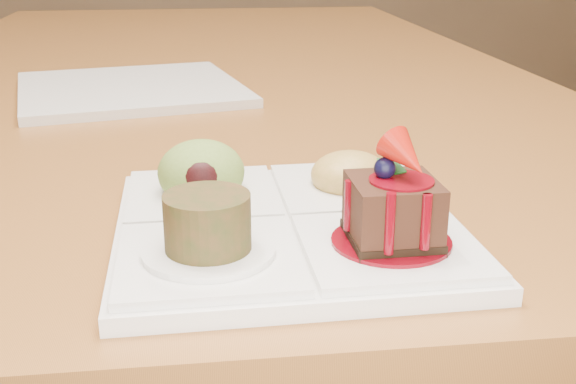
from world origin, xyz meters
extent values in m
cube|color=brown|center=(0.00, 0.00, 0.73)|extent=(1.00, 1.80, 0.04)
cylinder|color=brown|center=(-0.44, 0.84, 0.35)|extent=(0.06, 0.06, 0.71)
cylinder|color=brown|center=(0.44, 0.84, 0.35)|extent=(0.06, 0.06, 0.71)
cube|color=black|center=(0.87, 0.33, 0.45)|extent=(0.56, 0.56, 0.04)
cylinder|color=black|center=(0.63, 0.24, 0.22)|extent=(0.04, 0.04, 0.43)
cylinder|color=black|center=(0.78, 0.57, 0.22)|extent=(0.04, 0.04, 0.43)
cube|color=silver|center=(0.04, -0.75, 0.76)|extent=(0.25, 0.25, 0.01)
cube|color=silver|center=(0.10, -0.80, 0.77)|extent=(0.12, 0.12, 0.01)
cube|color=silver|center=(-0.01, -0.81, 0.77)|extent=(0.12, 0.12, 0.01)
cube|color=silver|center=(-0.02, -0.69, 0.77)|extent=(0.12, 0.12, 0.01)
cube|color=silver|center=(0.10, -0.69, 0.77)|extent=(0.12, 0.12, 0.01)
cylinder|color=#5C030C|center=(0.10, -0.80, 0.77)|extent=(0.08, 0.08, 0.00)
cube|color=black|center=(0.10, -0.80, 0.77)|extent=(0.06, 0.06, 0.01)
cube|color=black|center=(0.10, -0.80, 0.79)|extent=(0.06, 0.06, 0.04)
cylinder|color=#5C030C|center=(0.10, -0.80, 0.81)|extent=(0.04, 0.04, 0.00)
sphere|color=black|center=(0.10, -0.80, 0.82)|extent=(0.01, 0.01, 0.01)
cone|color=#A2150A|center=(0.11, -0.81, 0.83)|extent=(0.04, 0.05, 0.04)
cube|color=#114613|center=(0.11, -0.79, 0.82)|extent=(0.01, 0.02, 0.01)
cube|color=#114613|center=(0.10, -0.79, 0.82)|extent=(0.01, 0.02, 0.01)
cylinder|color=#5C030C|center=(0.09, -0.83, 0.79)|extent=(0.01, 0.01, 0.04)
cylinder|color=#5C030C|center=(0.12, -0.83, 0.79)|extent=(0.01, 0.01, 0.04)
cylinder|color=#5C030C|center=(0.08, -0.80, 0.79)|extent=(0.01, 0.01, 0.03)
cylinder|color=silver|center=(-0.01, -0.81, 0.77)|extent=(0.08, 0.08, 0.00)
cylinder|color=#4C2C15|center=(-0.01, -0.81, 0.79)|extent=(0.05, 0.05, 0.04)
cylinder|color=#442C0E|center=(-0.01, -0.81, 0.80)|extent=(0.04, 0.04, 0.00)
ellipsoid|color=olive|center=(-0.02, -0.69, 0.78)|extent=(0.07, 0.07, 0.05)
ellipsoid|color=black|center=(-0.02, -0.71, 0.78)|extent=(0.03, 0.02, 0.03)
ellipsoid|color=#BB8743|center=(0.10, -0.69, 0.77)|extent=(0.06, 0.06, 0.04)
cube|color=orange|center=(0.12, -0.68, 0.78)|extent=(0.02, 0.02, 0.01)
cube|color=#537118|center=(0.10, -0.68, 0.78)|extent=(0.02, 0.02, 0.01)
cube|color=orange|center=(0.09, -0.68, 0.78)|extent=(0.01, 0.02, 0.01)
cube|color=#537118|center=(0.09, -0.69, 0.78)|extent=(0.02, 0.02, 0.01)
cube|color=orange|center=(0.10, -0.70, 0.78)|extent=(0.02, 0.02, 0.02)
cube|color=#537118|center=(0.11, -0.70, 0.78)|extent=(0.01, 0.01, 0.01)
cube|color=silver|center=(-0.11, -0.23, 0.76)|extent=(0.34, 0.34, 0.01)
camera|label=1|loc=(-0.02, -1.22, 0.96)|focal=45.00mm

